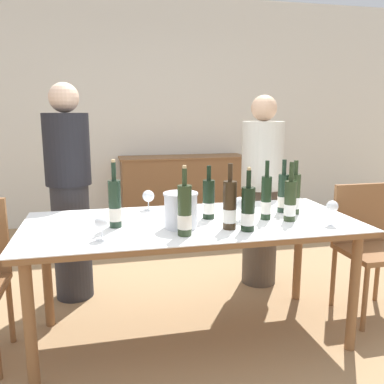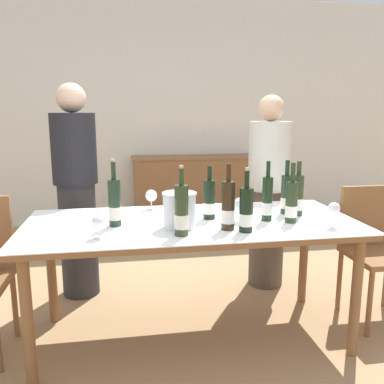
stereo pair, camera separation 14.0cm
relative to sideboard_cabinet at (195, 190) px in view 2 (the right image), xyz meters
name	(u,v)px [view 2 (the right image)]	position (x,y,z in m)	size (l,w,h in m)	color
ground_plane	(192,336)	(-0.48, -2.62, -0.44)	(12.00, 12.00, 0.00)	#A37F56
back_wall	(155,113)	(-0.48, 0.29, 0.96)	(8.00, 0.10, 2.80)	silver
sideboard_cabinet	(195,190)	(0.00, 0.00, 0.00)	(1.57, 0.46, 0.87)	brown
dining_table	(192,232)	(-0.48, -2.62, 0.26)	(1.99, 0.89, 0.76)	brown
ice_bucket	(179,209)	(-0.57, -2.74, 0.44)	(0.20, 0.20, 0.20)	silver
wine_bottle_0	(246,211)	(-0.22, -2.88, 0.45)	(0.08, 0.08, 0.36)	black
wine_bottle_1	(115,204)	(-0.93, -2.64, 0.46)	(0.07, 0.07, 0.39)	#1E3323
wine_bottle_2	(182,212)	(-0.58, -2.89, 0.46)	(0.08, 0.08, 0.38)	#28381E
wine_bottle_3	(286,195)	(0.16, -2.53, 0.45)	(0.07, 0.07, 0.35)	#1E3323
wine_bottle_4	(298,196)	(0.21, -2.58, 0.45)	(0.07, 0.07, 0.35)	#28381E
wine_bottle_5	(267,200)	(-0.02, -2.67, 0.46)	(0.06, 0.06, 0.36)	black
wine_bottle_6	(291,203)	(0.10, -2.74, 0.45)	(0.07, 0.07, 0.36)	#28381E
wine_bottle_7	(209,201)	(-0.36, -2.58, 0.44)	(0.08, 0.08, 0.33)	black
wine_bottle_8	(228,207)	(-0.31, -2.82, 0.46)	(0.08, 0.08, 0.37)	#332314
wine_glass_0	(99,222)	(-1.01, -2.87, 0.41)	(0.07, 0.07, 0.13)	white
wine_glass_1	(151,196)	(-0.70, -2.27, 0.42)	(0.08, 0.08, 0.13)	white
wine_glass_2	(334,209)	(0.30, -2.88, 0.43)	(0.07, 0.07, 0.15)	white
wine_glass_3	(240,205)	(-0.19, -2.68, 0.43)	(0.09, 0.09, 0.15)	white
chair_right_end	(375,243)	(0.82, -2.53, 0.10)	(0.42, 0.42, 0.91)	brown
person_host	(76,192)	(-1.24, -1.84, 0.38)	(0.33, 0.33, 1.62)	#2D2D33
person_guest_left	(268,193)	(0.26, -1.91, 0.34)	(0.33, 0.33, 1.54)	#51473D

